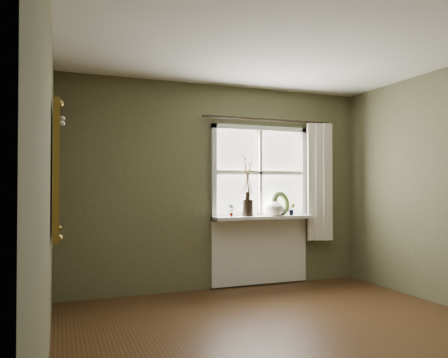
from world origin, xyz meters
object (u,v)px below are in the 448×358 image
wreath (281,206)px  gilt_mirror (56,172)px  cream_vase (275,206)px  dark_jug (248,208)px

wreath → gilt_mirror: (-2.78, -1.02, 0.39)m
cream_vase → gilt_mirror: size_ratio=0.22×
cream_vase → wreath: 0.12m
cream_vase → wreath: wreath is taller
dark_jug → cream_vase: size_ratio=0.85×
wreath → dark_jug: bearing=162.2°
dark_jug → wreath: size_ratio=0.66×
cream_vase → gilt_mirror: 2.87m
dark_jug → gilt_mirror: size_ratio=0.19×
dark_jug → wreath: 0.50m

